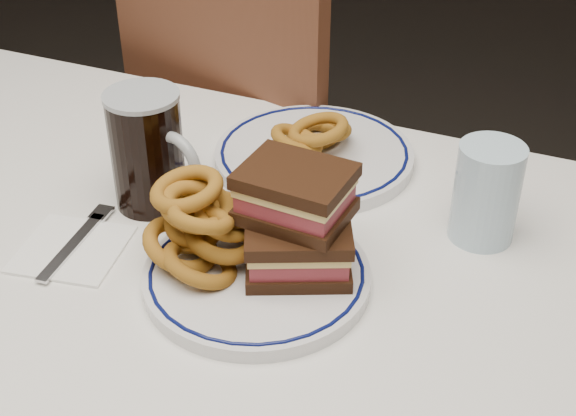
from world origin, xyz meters
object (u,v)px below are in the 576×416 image
at_px(chair_far, 264,161).
at_px(beer_mug, 149,150).
at_px(reuben_sandwich, 297,221).
at_px(far_plate, 314,155).
at_px(main_plate, 257,275).

xyz_separation_m(chair_far, beer_mug, (0.07, -0.50, 0.31)).
height_order(reuben_sandwich, beer_mug, beer_mug).
relative_size(reuben_sandwich, far_plate, 0.52).
xyz_separation_m(reuben_sandwich, beer_mug, (-0.23, 0.07, 0.00)).
relative_size(reuben_sandwich, beer_mug, 0.92).
bearing_deg(far_plate, main_plate, -82.04).
xyz_separation_m(chair_far, main_plate, (0.27, -0.59, 0.24)).
distance_m(reuben_sandwich, far_plate, 0.27).
relative_size(chair_far, beer_mug, 6.04).
bearing_deg(reuben_sandwich, far_plate, 106.99).
bearing_deg(beer_mug, main_plate, -26.42).
height_order(chair_far, far_plate, chair_far).
bearing_deg(chair_far, beer_mug, -82.03).
bearing_deg(far_plate, beer_mug, -130.66).
bearing_deg(chair_far, main_plate, -65.90).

